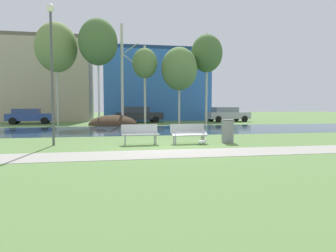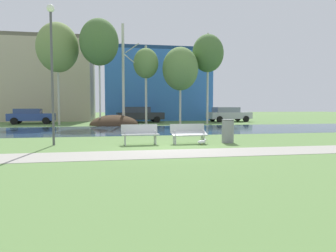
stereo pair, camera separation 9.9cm
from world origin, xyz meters
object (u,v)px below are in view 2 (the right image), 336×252
(parked_van_nearest_blue, at_px, (31,116))
(parked_sedan_second_dark, at_px, (139,114))
(bench_left, at_px, (140,134))
(seagull, at_px, (202,142))
(parked_hatch_third_silver, at_px, (228,114))
(bench_right, at_px, (189,133))
(streetlamp, at_px, (52,53))
(trash_bin, at_px, (228,131))

(parked_van_nearest_blue, xyz_separation_m, parked_sedan_second_dark, (10.21, 0.82, 0.07))
(parked_van_nearest_blue, bearing_deg, parked_sedan_second_dark, 4.57)
(bench_left, xyz_separation_m, seagull, (2.62, -0.58, -0.34))
(parked_sedan_second_dark, xyz_separation_m, parked_hatch_third_silver, (9.48, -0.27, -0.01))
(bench_right, height_order, seagull, bench_right)
(streetlamp, distance_m, parked_sedan_second_dark, 18.55)
(bench_right, bearing_deg, bench_left, 180.00)
(bench_left, xyz_separation_m, streetlamp, (-3.64, 0.43, 3.40))
(seagull, distance_m, streetlamp, 7.37)
(parked_sedan_second_dark, bearing_deg, seagull, -86.49)
(streetlamp, xyz_separation_m, parked_van_nearest_blue, (-5.09, 16.75, -3.11))
(bench_right, xyz_separation_m, streetlamp, (-5.81, 0.43, 3.40))
(streetlamp, height_order, parked_van_nearest_blue, streetlamp)
(parked_van_nearest_blue, bearing_deg, streetlamp, -73.11)
(trash_bin, bearing_deg, seagull, -158.70)
(parked_hatch_third_silver, bearing_deg, bench_left, -121.73)
(parked_hatch_third_silver, bearing_deg, bench_right, -116.39)
(parked_sedan_second_dark, bearing_deg, trash_bin, -82.08)
(bench_left, bearing_deg, seagull, -12.43)
(bench_left, height_order, parked_van_nearest_blue, parked_van_nearest_blue)
(bench_left, distance_m, parked_van_nearest_blue, 19.27)
(streetlamp, bearing_deg, parked_sedan_second_dark, 73.73)
(trash_bin, xyz_separation_m, parked_hatch_third_silver, (6.97, 17.77, 0.26))
(bench_left, distance_m, streetlamp, 5.00)
(streetlamp, bearing_deg, parked_hatch_third_silver, 49.83)
(bench_left, relative_size, parked_hatch_third_silver, 0.35)
(parked_sedan_second_dark, distance_m, parked_hatch_third_silver, 9.48)
(bench_right, distance_m, parked_hatch_third_silver, 19.79)
(bench_left, relative_size, bench_right, 1.00)
(bench_right, xyz_separation_m, seagull, (0.46, -0.58, -0.34))
(bench_left, relative_size, parked_van_nearest_blue, 0.39)
(streetlamp, xyz_separation_m, parked_hatch_third_silver, (14.60, 17.30, -3.06))
(trash_bin, bearing_deg, streetlamp, 176.47)
(parked_van_nearest_blue, xyz_separation_m, parked_hatch_third_silver, (19.69, 0.55, 0.05))
(bench_right, height_order, parked_van_nearest_blue, parked_van_nearest_blue)
(bench_left, xyz_separation_m, parked_sedan_second_dark, (1.48, 17.99, 0.36))
(bench_left, relative_size, trash_bin, 1.53)
(seagull, bearing_deg, parked_van_nearest_blue, 122.59)
(streetlamp, relative_size, parked_hatch_third_silver, 1.27)
(trash_bin, height_order, parked_van_nearest_blue, parked_van_nearest_blue)
(parked_hatch_third_silver, bearing_deg, parked_van_nearest_blue, -178.41)
(bench_right, distance_m, streetlamp, 6.74)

